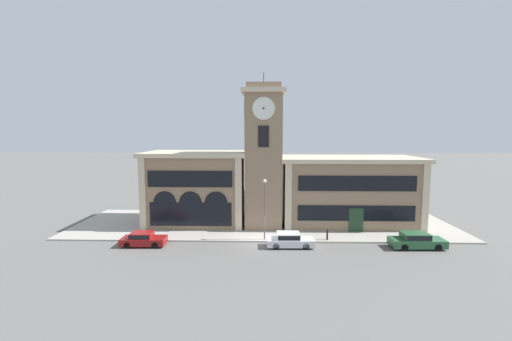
{
  "coord_description": "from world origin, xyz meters",
  "views": [
    {
      "loc": [
        0.15,
        -31.98,
        10.54
      ],
      "look_at": [
        -0.78,
        3.52,
        6.61
      ],
      "focal_mm": 24.0,
      "sensor_mm": 36.0,
      "label": 1
    }
  ],
  "objects_px": {
    "parked_car_mid": "(290,240)",
    "parked_car_far": "(416,240)",
    "street_lamp": "(265,200)",
    "parked_car_near": "(143,239)",
    "bollard": "(327,235)"
  },
  "relations": [
    {
      "from": "parked_car_mid",
      "to": "parked_car_far",
      "type": "height_order",
      "value": "parked_car_far"
    },
    {
      "from": "parked_car_far",
      "to": "street_lamp",
      "type": "bearing_deg",
      "value": 171.76
    },
    {
      "from": "parked_car_mid",
      "to": "street_lamp",
      "type": "relative_size",
      "value": 0.74
    },
    {
      "from": "parked_car_near",
      "to": "bollard",
      "type": "bearing_deg",
      "value": 4.51
    },
    {
      "from": "street_lamp",
      "to": "bollard",
      "type": "relative_size",
      "value": 5.6
    },
    {
      "from": "street_lamp",
      "to": "bollard",
      "type": "distance_m",
      "value": 6.98
    },
    {
      "from": "parked_car_near",
      "to": "bollard",
      "type": "distance_m",
      "value": 17.56
    },
    {
      "from": "parked_car_mid",
      "to": "bollard",
      "type": "bearing_deg",
      "value": 23.73
    },
    {
      "from": "parked_car_mid",
      "to": "parked_car_far",
      "type": "distance_m",
      "value": 11.6
    },
    {
      "from": "parked_car_near",
      "to": "bollard",
      "type": "relative_size",
      "value": 3.88
    },
    {
      "from": "bollard",
      "to": "parked_car_far",
      "type": "bearing_deg",
      "value": -12.8
    },
    {
      "from": "parked_car_near",
      "to": "bollard",
      "type": "height_order",
      "value": "parked_car_near"
    },
    {
      "from": "parked_car_mid",
      "to": "bollard",
      "type": "height_order",
      "value": "parked_car_mid"
    },
    {
      "from": "parked_car_near",
      "to": "street_lamp",
      "type": "height_order",
      "value": "street_lamp"
    },
    {
      "from": "street_lamp",
      "to": "parked_car_far",
      "type": "bearing_deg",
      "value": -6.96
    }
  ]
}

